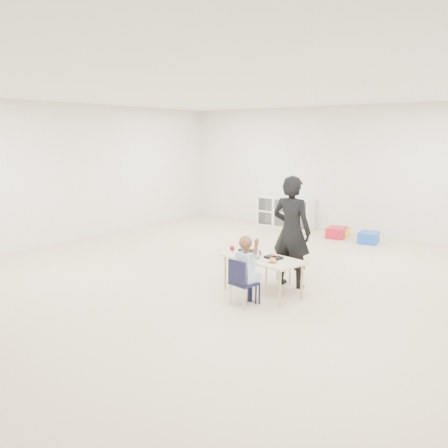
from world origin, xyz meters
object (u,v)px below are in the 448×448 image
Objects in this scene: adult at (291,232)px; cubby_shelf at (285,212)px; chair_near at (244,282)px; child at (244,269)px; table at (262,276)px.

cubby_shelf is at bearing -61.44° from adult.
adult is (2.34, -3.95, 0.45)m from cubby_shelf.
child is at bearing 0.00° from chair_near.
table is 0.53m from chair_near.
chair_near is at bearing -73.40° from table.
cubby_shelf is (-2.28, 5.04, 0.04)m from chair_near.
child is 0.61× the size of adult.
table is at bearing 106.60° from chair_near.
chair_near is 0.44× the size of cubby_shelf.
child is 5.53m from cubby_shelf.
child is at bearing 84.60° from adult.
chair_near is 1.20m from adult.
cubby_shelf is at bearing 126.54° from table.
adult reaches higher than cubby_shelf.
cubby_shelf reaches higher than table.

